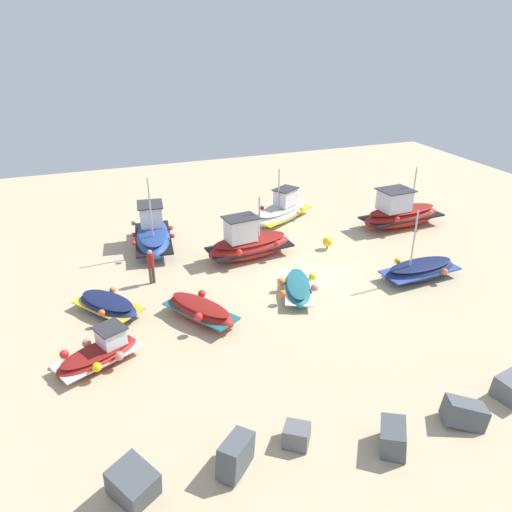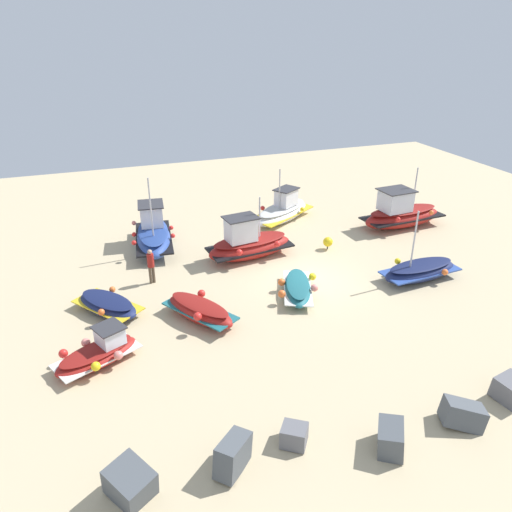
{
  "view_description": "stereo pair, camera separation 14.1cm",
  "coord_description": "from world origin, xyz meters",
  "px_view_note": "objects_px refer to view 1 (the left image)",
  "views": [
    {
      "loc": [
        9.43,
        18.5,
        11.15
      ],
      "look_at": [
        1.99,
        -1.62,
        0.9
      ],
      "focal_mm": 34.21,
      "sensor_mm": 36.0,
      "label": 1
    },
    {
      "loc": [
        9.29,
        18.55,
        11.15
      ],
      "look_at": [
        1.99,
        -1.62,
        0.9
      ],
      "focal_mm": 34.21,
      "sensor_mm": 36.0,
      "label": 2
    }
  ],
  "objects_px": {
    "fishing_boat_1": "(153,234)",
    "fishing_boat_3": "(298,288)",
    "fishing_boat_4": "(201,311)",
    "mooring_buoy_0": "(327,242)",
    "fishing_boat_6": "(100,353)",
    "fishing_boat_8": "(108,305)",
    "fishing_boat_2": "(400,213)",
    "fishing_boat_7": "(282,210)",
    "fishing_boat_0": "(248,244)",
    "fishing_boat_5": "(420,270)",
    "person_walking": "(151,264)"
  },
  "relations": [
    {
      "from": "fishing_boat_1",
      "to": "fishing_boat_3",
      "type": "height_order",
      "value": "fishing_boat_1"
    },
    {
      "from": "fishing_boat_4",
      "to": "mooring_buoy_0",
      "type": "xyz_separation_m",
      "value": [
        -8.25,
        -4.5,
        -0.02
      ]
    },
    {
      "from": "fishing_boat_6",
      "to": "fishing_boat_8",
      "type": "xyz_separation_m",
      "value": [
        -0.58,
        -3.38,
        -0.05
      ]
    },
    {
      "from": "fishing_boat_2",
      "to": "mooring_buoy_0",
      "type": "xyz_separation_m",
      "value": [
        5.65,
        1.45,
        -0.4
      ]
    },
    {
      "from": "fishing_boat_7",
      "to": "fishing_boat_3",
      "type": "bearing_deg",
      "value": -140.4
    },
    {
      "from": "fishing_boat_7",
      "to": "fishing_boat_0",
      "type": "bearing_deg",
      "value": -162.41
    },
    {
      "from": "fishing_boat_6",
      "to": "fishing_boat_3",
      "type": "bearing_deg",
      "value": -11.8
    },
    {
      "from": "fishing_boat_2",
      "to": "fishing_boat_5",
      "type": "distance_m",
      "value": 6.78
    },
    {
      "from": "fishing_boat_3",
      "to": "person_walking",
      "type": "height_order",
      "value": "person_walking"
    },
    {
      "from": "fishing_boat_0",
      "to": "fishing_boat_7",
      "type": "relative_size",
      "value": 0.98
    },
    {
      "from": "fishing_boat_1",
      "to": "fishing_boat_7",
      "type": "relative_size",
      "value": 1.03
    },
    {
      "from": "fishing_boat_3",
      "to": "fishing_boat_8",
      "type": "distance_m",
      "value": 8.33
    },
    {
      "from": "fishing_boat_2",
      "to": "fishing_boat_3",
      "type": "distance_m",
      "value": 10.69
    },
    {
      "from": "fishing_boat_0",
      "to": "fishing_boat_7",
      "type": "xyz_separation_m",
      "value": [
        -3.79,
        -4.42,
        -0.16
      ]
    },
    {
      "from": "fishing_boat_4",
      "to": "mooring_buoy_0",
      "type": "distance_m",
      "value": 9.4
    },
    {
      "from": "person_walking",
      "to": "mooring_buoy_0",
      "type": "xyz_separation_m",
      "value": [
        -9.6,
        -0.58,
        -0.57
      ]
    },
    {
      "from": "fishing_boat_2",
      "to": "fishing_boat_4",
      "type": "relative_size",
      "value": 1.49
    },
    {
      "from": "fishing_boat_3",
      "to": "fishing_boat_7",
      "type": "height_order",
      "value": "fishing_boat_7"
    },
    {
      "from": "fishing_boat_5",
      "to": "mooring_buoy_0",
      "type": "distance_m",
      "value": 5.25
    },
    {
      "from": "fishing_boat_7",
      "to": "fishing_boat_8",
      "type": "distance_m",
      "value": 13.49
    },
    {
      "from": "fishing_boat_1",
      "to": "fishing_boat_6",
      "type": "relative_size",
      "value": 1.5
    },
    {
      "from": "fishing_boat_0",
      "to": "fishing_boat_1",
      "type": "bearing_deg",
      "value": -41.99
    },
    {
      "from": "fishing_boat_3",
      "to": "fishing_boat_1",
      "type": "bearing_deg",
      "value": 57.07
    },
    {
      "from": "fishing_boat_1",
      "to": "fishing_boat_3",
      "type": "distance_m",
      "value": 9.17
    },
    {
      "from": "fishing_boat_7",
      "to": "fishing_boat_1",
      "type": "bearing_deg",
      "value": 157.54
    },
    {
      "from": "fishing_boat_3",
      "to": "person_walking",
      "type": "bearing_deg",
      "value": 82.87
    },
    {
      "from": "fishing_boat_3",
      "to": "fishing_boat_4",
      "type": "bearing_deg",
      "value": 118.83
    },
    {
      "from": "fishing_boat_4",
      "to": "fishing_boat_8",
      "type": "distance_m",
      "value": 4.02
    },
    {
      "from": "fishing_boat_2",
      "to": "fishing_boat_4",
      "type": "bearing_deg",
      "value": 19.29
    },
    {
      "from": "fishing_boat_5",
      "to": "fishing_boat_7",
      "type": "distance_m",
      "value": 10.01
    },
    {
      "from": "fishing_boat_1",
      "to": "fishing_boat_5",
      "type": "bearing_deg",
      "value": -118.34
    },
    {
      "from": "fishing_boat_5",
      "to": "fishing_boat_7",
      "type": "bearing_deg",
      "value": 103.96
    },
    {
      "from": "fishing_boat_0",
      "to": "mooring_buoy_0",
      "type": "bearing_deg",
      "value": 166.15
    },
    {
      "from": "fishing_boat_1",
      "to": "fishing_boat_5",
      "type": "relative_size",
      "value": 1.24
    },
    {
      "from": "fishing_boat_4",
      "to": "fishing_boat_5",
      "type": "distance_m",
      "value": 10.82
    },
    {
      "from": "fishing_boat_8",
      "to": "person_walking",
      "type": "xyz_separation_m",
      "value": [
        -2.19,
        -2.02,
        0.62
      ]
    },
    {
      "from": "fishing_boat_4",
      "to": "fishing_boat_2",
      "type": "bearing_deg",
      "value": 81.65
    },
    {
      "from": "fishing_boat_5",
      "to": "person_walking",
      "type": "relative_size",
      "value": 2.38
    },
    {
      "from": "fishing_boat_5",
      "to": "fishing_boat_6",
      "type": "xyz_separation_m",
      "value": [
        14.94,
        1.4,
        -0.03
      ]
    },
    {
      "from": "fishing_boat_3",
      "to": "mooring_buoy_0",
      "type": "relative_size",
      "value": 5.05
    },
    {
      "from": "fishing_boat_0",
      "to": "person_walking",
      "type": "distance_m",
      "value": 5.33
    },
    {
      "from": "fishing_boat_1",
      "to": "fishing_boat_4",
      "type": "xyz_separation_m",
      "value": [
        -0.59,
        8.06,
        -0.31
      ]
    },
    {
      "from": "fishing_boat_7",
      "to": "mooring_buoy_0",
      "type": "xyz_separation_m",
      "value": [
        -0.59,
        4.91,
        -0.19
      ]
    },
    {
      "from": "fishing_boat_1",
      "to": "fishing_boat_6",
      "type": "bearing_deg",
      "value": 166.87
    },
    {
      "from": "fishing_boat_0",
      "to": "person_walking",
      "type": "height_order",
      "value": "fishing_boat_0"
    },
    {
      "from": "fishing_boat_0",
      "to": "fishing_boat_2",
      "type": "distance_m",
      "value": 10.08
    },
    {
      "from": "fishing_boat_1",
      "to": "fishing_boat_2",
      "type": "bearing_deg",
      "value": -91.13
    },
    {
      "from": "fishing_boat_5",
      "to": "fishing_boat_6",
      "type": "distance_m",
      "value": 15.0
    },
    {
      "from": "fishing_boat_6",
      "to": "mooring_buoy_0",
      "type": "distance_m",
      "value": 13.75
    },
    {
      "from": "fishing_boat_4",
      "to": "fishing_boat_5",
      "type": "height_order",
      "value": "fishing_boat_5"
    }
  ]
}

